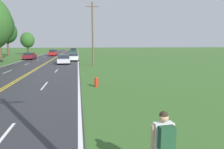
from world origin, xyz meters
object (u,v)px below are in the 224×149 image
object	(u,v)px
fire_hydrant	(96,82)
tree_behind_sign	(27,40)
hitchhiker_person	(164,140)
car_white_sedan_mid_near	(73,57)
car_red_van_receding	(53,52)
car_dark_green_suv_distant	(74,51)
tree_right_cluster	(7,32)
car_silver_sedan_approaching	(64,59)
car_maroon_sedan_mid_far	(30,56)

from	to	relation	value
fire_hydrant	tree_behind_sign	distance (m)	54.93
hitchhiker_person	car_white_sedan_mid_near	distance (m)	35.39
tree_behind_sign	car_red_van_receding	distance (m)	13.07
hitchhiker_person	fire_hydrant	xyz separation A→B (m)	(-0.55, 10.74, -0.66)
car_white_sedan_mid_near	car_dark_green_suv_distant	world-z (taller)	car_dark_green_suv_distant
hitchhiker_person	car_red_van_receding	bearing A→B (deg)	6.33
tree_right_cluster	car_red_van_receding	xyz separation A→B (m)	(11.88, -0.77, -5.47)
hitchhiker_person	car_silver_sedan_approaching	distance (m)	30.05
car_silver_sedan_approaching	car_red_van_receding	world-z (taller)	car_red_van_receding
car_white_sedan_mid_near	car_red_van_receding	bearing A→B (deg)	-160.78
car_silver_sedan_approaching	car_red_van_receding	distance (m)	24.45
fire_hydrant	hitchhiker_person	bearing A→B (deg)	-87.07
fire_hydrant	tree_behind_sign	xyz separation A→B (m)	(-16.79, 52.14, 4.11)
fire_hydrant	car_dark_green_suv_distant	size ratio (longest dim) A/B	0.18
car_dark_green_suv_distant	car_silver_sedan_approaching	bearing A→B (deg)	-0.26
tree_behind_sign	tree_right_cluster	distance (m)	9.09
hitchhiker_person	car_white_sedan_mid_near	size ratio (longest dim) A/B	0.40
car_silver_sedan_approaching	car_maroon_sedan_mid_far	size ratio (longest dim) A/B	1.04
tree_right_cluster	tree_behind_sign	bearing A→B (deg)	69.05
hitchhiker_person	fire_hydrant	bearing A→B (deg)	0.14
fire_hydrant	tree_behind_sign	world-z (taller)	tree_behind_sign
car_white_sedan_mid_near	car_dark_green_suv_distant	distance (m)	25.58
tree_behind_sign	tree_right_cluster	xyz separation A→B (m)	(-3.18, -8.30, 1.90)
car_white_sedan_mid_near	car_maroon_sedan_mid_far	xyz separation A→B (m)	(-9.19, 5.13, 0.02)
car_maroon_sedan_mid_far	car_red_van_receding	distance (m)	13.79
car_red_van_receding	car_silver_sedan_approaching	bearing A→B (deg)	-167.34
hitchhiker_person	car_silver_sedan_approaching	bearing A→B (deg)	5.16
fire_hydrant	car_dark_green_suv_distant	bearing A→B (deg)	93.05
tree_right_cluster	car_maroon_sedan_mid_far	world-z (taller)	tree_right_cluster
car_white_sedan_mid_near	car_maroon_sedan_mid_far	bearing A→B (deg)	-117.64
tree_right_cluster	fire_hydrant	bearing A→B (deg)	-65.51
tree_right_cluster	car_maroon_sedan_mid_far	xyz separation A→B (m)	(8.60, -14.17, -5.61)
car_dark_green_suv_distant	fire_hydrant	bearing A→B (deg)	4.52
hitchhiker_person	car_maroon_sedan_mid_far	distance (m)	42.13
car_red_van_receding	car_dark_green_suv_distant	bearing A→B (deg)	-35.42
fire_hydrant	car_red_van_receding	size ratio (longest dim) A/B	0.15
hitchhiker_person	car_silver_sedan_approaching	world-z (taller)	hitchhiker_person
car_white_sedan_mid_near	car_red_van_receding	xyz separation A→B (m)	(-5.91, 18.52, 0.16)
hitchhiker_person	car_dark_green_suv_distant	bearing A→B (deg)	0.24
fire_hydrant	tree_behind_sign	bearing A→B (deg)	107.85
tree_right_cluster	car_red_van_receding	bearing A→B (deg)	-3.71
hitchhiker_person	car_white_sedan_mid_near	bearing A→B (deg)	1.62
fire_hydrant	car_white_sedan_mid_near	xyz separation A→B (m)	(-2.17, 24.55, 0.38)
car_red_van_receding	tree_right_cluster	bearing A→B (deg)	88.39
fire_hydrant	car_maroon_sedan_mid_far	xyz separation A→B (m)	(-11.37, 29.67, 0.40)
car_red_van_receding	car_maroon_sedan_mid_far	bearing A→B (deg)	168.34
car_silver_sedan_approaching	car_dark_green_suv_distant	xyz separation A→B (m)	(0.93, 31.08, 0.32)
car_white_sedan_mid_near	car_silver_sedan_approaching	bearing A→B (deg)	-13.06
fire_hydrant	car_white_sedan_mid_near	distance (m)	24.64
hitchhiker_person	fire_hydrant	world-z (taller)	hitchhiker_person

